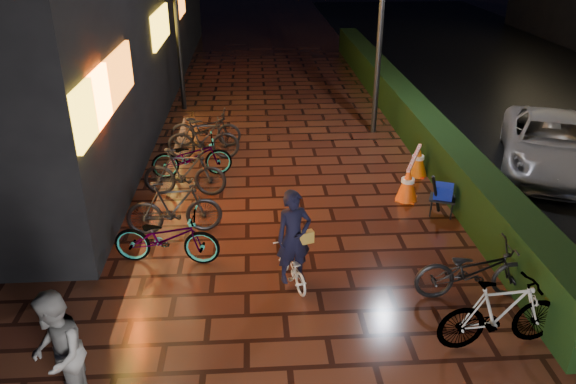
{
  "coord_description": "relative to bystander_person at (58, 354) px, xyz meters",
  "views": [
    {
      "loc": [
        -0.93,
        -7.19,
        5.19
      ],
      "look_at": [
        -0.39,
        1.29,
        1.1
      ],
      "focal_mm": 35.0,
      "sensor_mm": 36.0,
      "label": 1
    }
  ],
  "objects": [
    {
      "name": "lamp_post_hedge",
      "position": [
        5.55,
        9.39,
        2.24
      ],
      "size": [
        0.51,
        0.29,
        5.52
      ],
      "color": "black",
      "rests_on": "ground"
    },
    {
      "name": "parked_bikes_hedge",
      "position": [
        5.5,
        1.33,
        -0.3
      ],
      "size": [
        1.83,
        1.74,
        1.04
      ],
      "color": "black",
      "rests_on": "ground"
    },
    {
      "name": "traffic_barrier",
      "position": [
        5.67,
        5.81,
        -0.44
      ],
      "size": [
        1.07,
        1.74,
        0.72
      ],
      "color": "#F9530D",
      "rests_on": "ground"
    },
    {
      "name": "bystander_person",
      "position": [
        0.0,
        0.0,
        0.0
      ],
      "size": [
        0.75,
        0.88,
        1.59
      ],
      "primitive_type": "imported",
      "rotation": [
        0.0,
        0.0,
        -1.36
      ],
      "color": "slate",
      "rests_on": "ground"
    },
    {
      "name": "cyclist",
      "position": [
        2.83,
        2.34,
        -0.19
      ],
      "size": [
        0.71,
        1.21,
        1.64
      ],
      "color": "silver",
      "rests_on": "ground"
    },
    {
      "name": "van",
      "position": [
        9.06,
        6.59,
        -0.17
      ],
      "size": [
        3.61,
        4.88,
        1.23
      ],
      "primitive_type": "imported",
      "rotation": [
        0.0,
        0.0,
        -0.4
      ],
      "color": "#A6A5AA",
      "rests_on": "ground"
    },
    {
      "name": "hedge",
      "position": [
        6.51,
        10.13,
        -0.3
      ],
      "size": [
        0.7,
        20.0,
        1.0
      ],
      "primitive_type": "cube",
      "color": "black",
      "rests_on": "ground"
    },
    {
      "name": "parked_bikes_storefront",
      "position": [
        0.89,
        5.99,
        -0.3
      ],
      "size": [
        2.11,
        6.25,
        1.04
      ],
      "color": "black",
      "rests_on": "ground"
    },
    {
      "name": "ground",
      "position": [
        3.21,
        2.13,
        -0.8
      ],
      "size": [
        80.0,
        80.0,
        0.0
      ],
      "primitive_type": "plane",
      "color": "#381911",
      "rests_on": "ground"
    },
    {
      "name": "lamp_post_sf",
      "position": [
        0.14,
        11.84,
        2.13
      ],
      "size": [
        0.51,
        0.18,
        5.31
      ],
      "color": "black",
      "rests_on": "ground"
    },
    {
      "name": "cart_assembly",
      "position": [
        5.89,
        4.48,
        -0.33
      ],
      "size": [
        0.64,
        0.55,
        0.92
      ],
      "color": "black",
      "rests_on": "ground"
    }
  ]
}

